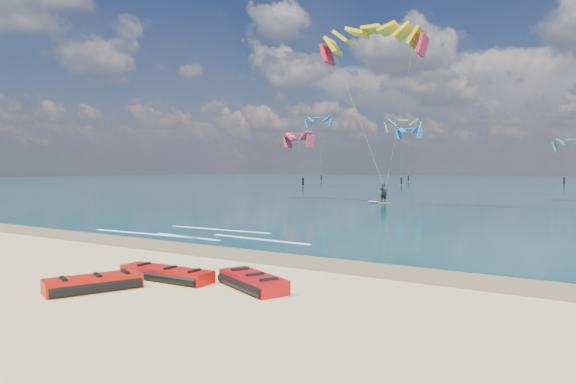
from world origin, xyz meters
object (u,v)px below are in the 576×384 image
(packed_kite_mid, at_px, (253,288))
(kitesurfer_main, at_px, (378,107))
(packed_kite_right, at_px, (93,290))
(packed_kite_left, at_px, (166,280))

(packed_kite_mid, bearing_deg, kitesurfer_main, 131.34)
(kitesurfer_main, bearing_deg, packed_kite_right, -80.90)
(packed_kite_right, height_order, kitesurfer_main, kitesurfer_main)
(packed_kite_right, bearing_deg, packed_kite_left, 4.65)
(kitesurfer_main, bearing_deg, packed_kite_left, -79.09)
(packed_kite_left, bearing_deg, kitesurfer_main, 99.49)
(packed_kite_mid, distance_m, kitesurfer_main, 31.84)
(packed_kite_left, height_order, kitesurfer_main, kitesurfer_main)
(packed_kite_left, height_order, packed_kite_mid, packed_kite_mid)
(packed_kite_mid, height_order, packed_kite_right, same)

